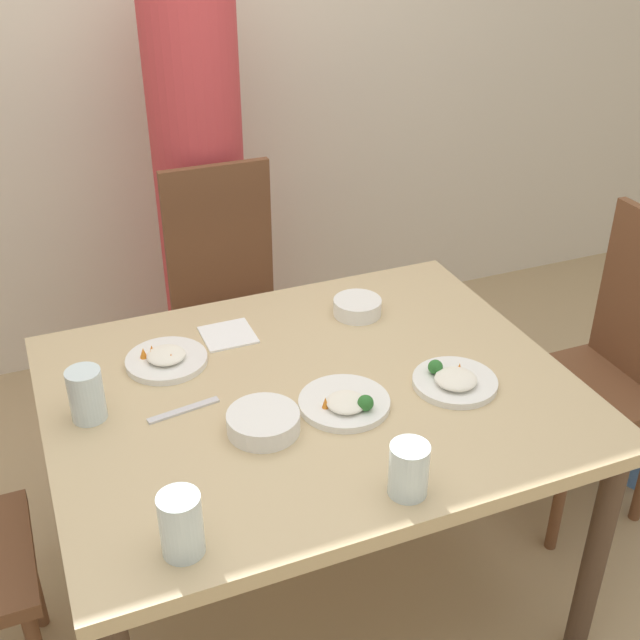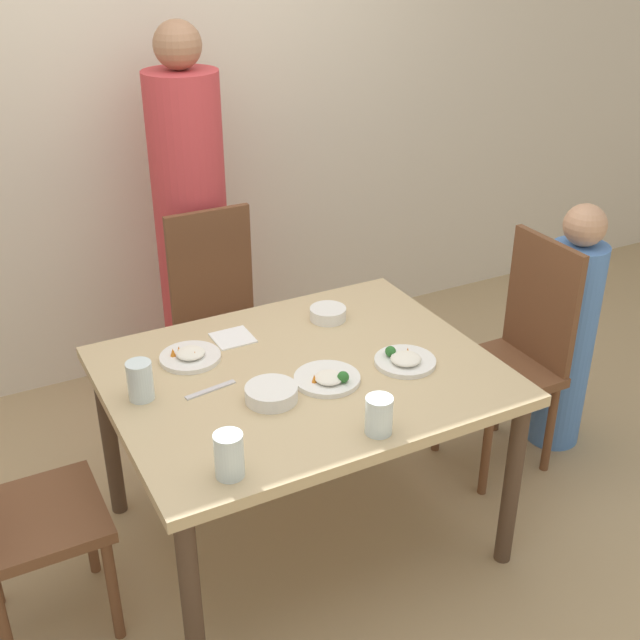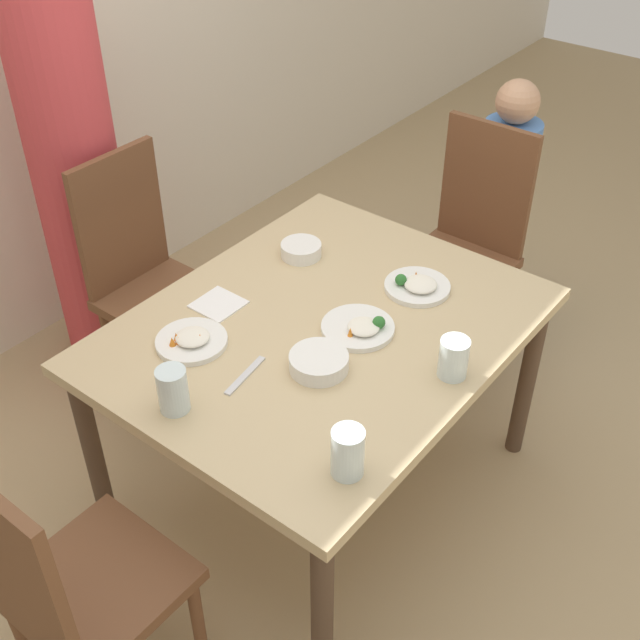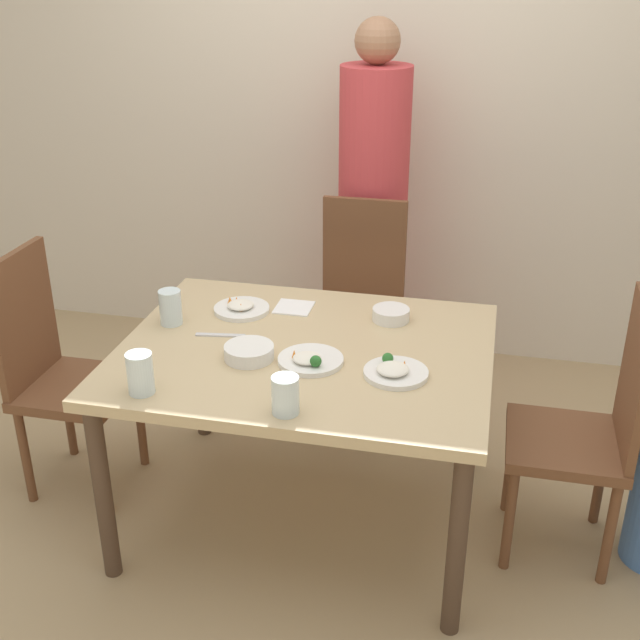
# 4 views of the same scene
# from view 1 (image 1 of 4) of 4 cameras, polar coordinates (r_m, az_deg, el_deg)

# --- Properties ---
(ground_plane) EXTENTS (10.00, 10.00, 0.00)m
(ground_plane) POSITION_cam_1_polar(r_m,az_deg,el_deg) (2.50, -0.52, -18.52)
(ground_plane) COLOR tan
(wall_back) EXTENTS (10.00, 0.06, 2.70)m
(wall_back) POSITION_cam_1_polar(r_m,az_deg,el_deg) (3.20, -11.79, 20.15)
(wall_back) COLOR beige
(wall_back) RESTS_ON ground_plane
(dining_table) EXTENTS (1.29, 1.04, 0.72)m
(dining_table) POSITION_cam_1_polar(r_m,az_deg,el_deg) (2.06, -0.60, -6.55)
(dining_table) COLOR tan
(dining_table) RESTS_ON ground_plane
(chair_adult_spot) EXTENTS (0.40, 0.40, 0.98)m
(chair_adult_spot) POSITION_cam_1_polar(r_m,az_deg,el_deg) (2.83, -6.34, 1.33)
(chair_adult_spot) COLOR brown
(chair_adult_spot) RESTS_ON ground_plane
(chair_child_spot) EXTENTS (0.40, 0.40, 0.98)m
(chair_child_spot) POSITION_cam_1_polar(r_m,az_deg,el_deg) (2.62, 19.72, -3.02)
(chair_child_spot) COLOR brown
(chair_child_spot) RESTS_ON ground_plane
(person_adult) EXTENTS (0.33, 0.33, 1.73)m
(person_adult) POSITION_cam_1_polar(r_m,az_deg,el_deg) (3.00, -8.47, 8.91)
(person_adult) COLOR #C63D42
(person_adult) RESTS_ON ground_plane
(bowl_curry) EXTENTS (0.17, 0.17, 0.05)m
(bowl_curry) POSITION_cam_1_polar(r_m,az_deg,el_deg) (1.86, -4.05, -7.21)
(bowl_curry) COLOR white
(bowl_curry) RESTS_ON dining_table
(plate_rice_adult) EXTENTS (0.22, 0.22, 0.06)m
(plate_rice_adult) POSITION_cam_1_polar(r_m,az_deg,el_deg) (1.94, 1.82, -5.90)
(plate_rice_adult) COLOR white
(plate_rice_adult) RESTS_ON dining_table
(plate_rice_child) EXTENTS (0.21, 0.21, 0.05)m
(plate_rice_child) POSITION_cam_1_polar(r_m,az_deg,el_deg) (2.13, -10.89, -2.74)
(plate_rice_child) COLOR white
(plate_rice_child) RESTS_ON dining_table
(plate_noodles) EXTENTS (0.21, 0.21, 0.06)m
(plate_noodles) POSITION_cam_1_polar(r_m,az_deg,el_deg) (2.04, 9.52, -4.27)
(plate_noodles) COLOR white
(plate_noodles) RESTS_ON dining_table
(bowl_rice_small) EXTENTS (0.14, 0.14, 0.05)m
(bowl_rice_small) POSITION_cam_1_polar(r_m,az_deg,el_deg) (2.31, 2.67, 0.98)
(bowl_rice_small) COLOR white
(bowl_rice_small) RESTS_ON dining_table
(glass_water_tall) EXTENTS (0.08, 0.08, 0.12)m
(glass_water_tall) POSITION_cam_1_polar(r_m,az_deg,el_deg) (1.68, 6.32, -10.53)
(glass_water_tall) COLOR silver
(glass_water_tall) RESTS_ON dining_table
(glass_water_short) EXTENTS (0.08, 0.08, 0.13)m
(glass_water_short) POSITION_cam_1_polar(r_m,az_deg,el_deg) (1.95, -16.28, -5.12)
(glass_water_short) COLOR silver
(glass_water_short) RESTS_ON dining_table
(glass_water_center) EXTENTS (0.08, 0.08, 0.14)m
(glass_water_center) POSITION_cam_1_polar(r_m,az_deg,el_deg) (1.57, -9.85, -14.14)
(glass_water_center) COLOR silver
(glass_water_center) RESTS_ON dining_table
(napkin_folded) EXTENTS (0.14, 0.14, 0.01)m
(napkin_folded) POSITION_cam_1_polar(r_m,az_deg,el_deg) (2.23, -6.56, -1.06)
(napkin_folded) COLOR white
(napkin_folded) RESTS_ON dining_table
(fork_steel) EXTENTS (0.18, 0.05, 0.01)m
(fork_steel) POSITION_cam_1_polar(r_m,az_deg,el_deg) (1.96, -9.67, -6.34)
(fork_steel) COLOR silver
(fork_steel) RESTS_ON dining_table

